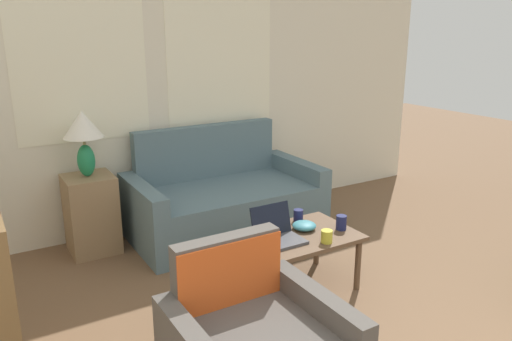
{
  "coord_description": "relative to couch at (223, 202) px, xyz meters",
  "views": [
    {
      "loc": [
        -1.65,
        -0.76,
        1.84
      ],
      "look_at": [
        0.3,
        2.48,
        0.75
      ],
      "focal_mm": 35.0,
      "sensor_mm": 36.0,
      "label": 1
    }
  ],
  "objects": [
    {
      "name": "cup_white",
      "position": [
        0.12,
        -1.03,
        0.19
      ],
      "size": [
        0.07,
        0.07,
        0.09
      ],
      "color": "#191E4C",
      "rests_on": "coffee_table"
    },
    {
      "name": "cup_yellow",
      "position": [
        0.29,
        -1.32,
        0.19
      ],
      "size": [
        0.08,
        0.08,
        0.11
      ],
      "color": "#191E4C",
      "rests_on": "coffee_table"
    },
    {
      "name": "side_table",
      "position": [
        -1.15,
        0.17,
        0.05
      ],
      "size": [
        0.39,
        0.39,
        0.66
      ],
      "color": "#937551",
      "rests_on": "ground_plane"
    },
    {
      "name": "couch",
      "position": [
        0.0,
        0.0,
        0.0
      ],
      "size": [
        1.7,
        0.92,
        0.95
      ],
      "color": "slate",
      "rests_on": "ground_plane"
    },
    {
      "name": "table_lamp",
      "position": [
        -1.15,
        0.17,
        0.76
      ],
      "size": [
        0.32,
        0.32,
        0.54
      ],
      "color": "#1E8451",
      "rests_on": "side_table"
    },
    {
      "name": "wall_back",
      "position": [
        -0.34,
        0.47,
        1.03
      ],
      "size": [
        6.18,
        0.06,
        2.6
      ],
      "color": "silver",
      "rests_on": "ground_plane"
    },
    {
      "name": "laptop",
      "position": [
        -0.22,
        -1.25,
        0.19
      ],
      "size": [
        0.31,
        0.28,
        0.23
      ],
      "color": "#47474C",
      "rests_on": "coffee_table"
    },
    {
      "name": "snack_bowl",
      "position": [
        0.06,
        -1.18,
        0.17
      ],
      "size": [
        0.17,
        0.17,
        0.06
      ],
      "color": "teal",
      "rests_on": "coffee_table"
    },
    {
      "name": "cup_navy",
      "position": [
        0.06,
        -1.45,
        0.18
      ],
      "size": [
        0.08,
        0.08,
        0.09
      ],
      "color": "gold",
      "rests_on": "coffee_table"
    },
    {
      "name": "coffee_table",
      "position": [
        -0.06,
        -1.24,
        0.09
      ],
      "size": [
        0.89,
        0.58,
        0.42
      ],
      "color": "brown",
      "rests_on": "ground_plane"
    }
  ]
}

